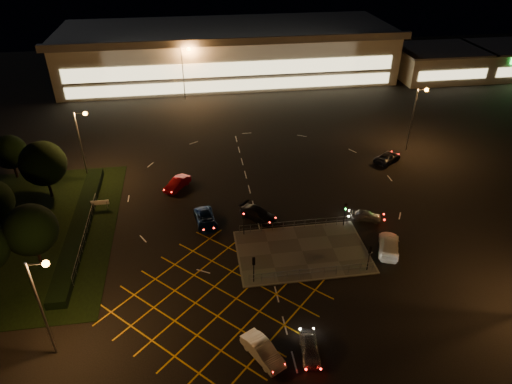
{
  "coord_description": "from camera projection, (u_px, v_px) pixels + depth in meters",
  "views": [
    {
      "loc": [
        -8.86,
        -40.13,
        32.37
      ],
      "look_at": [
        -1.68,
        7.99,
        2.0
      ],
      "focal_mm": 32.0,
      "sensor_mm": 36.0,
      "label": 1
    }
  ],
  "objects": [
    {
      "name": "retail_unit_a",
      "position": [
        437.0,
        62.0,
        101.26
      ],
      "size": [
        18.8,
        14.8,
        6.35
      ],
      "color": "beige",
      "rests_on": "ground"
    },
    {
      "name": "signal_nw",
      "position": [
        244.0,
        218.0,
        51.83
      ],
      "size": [
        0.28,
        0.3,
        3.15
      ],
      "color": "black",
      "rests_on": "pedestrian_island"
    },
    {
      "name": "car_queue_white",
      "position": [
        263.0,
        351.0,
        38.32
      ],
      "size": [
        3.56,
        4.72,
        1.49
      ],
      "primitive_type": "imported",
      "rotation": [
        0.0,
        0.0,
        0.5
      ],
      "color": "white",
      "rests_on": "ground"
    },
    {
      "name": "car_near_silver",
      "position": [
        310.0,
        348.0,
        38.64
      ],
      "size": [
        2.0,
        4.01,
        1.31
      ],
      "primitive_type": "imported",
      "rotation": [
        0.0,
        0.0,
        6.16
      ],
      "color": "silver",
      "rests_on": "ground"
    },
    {
      "name": "signal_se",
      "position": [
        370.0,
        253.0,
        46.64
      ],
      "size": [
        0.28,
        0.3,
        3.15
      ],
      "rotation": [
        0.0,
        0.0,
        3.14
      ],
      "color": "black",
      "rests_on": "pedestrian_island"
    },
    {
      "name": "tree_d",
      "position": [
        10.0,
        152.0,
        62.31
      ],
      "size": [
        4.68,
        4.68,
        6.37
      ],
      "color": "black",
      "rests_on": "ground"
    },
    {
      "name": "car_right_silver",
      "position": [
        366.0,
        216.0,
        55.38
      ],
      "size": [
        3.9,
        2.59,
        1.23
      ],
      "primitive_type": "imported",
      "rotation": [
        0.0,
        0.0,
        1.23
      ],
      "color": "#AFB1B7",
      "rests_on": "ground"
    },
    {
      "name": "hedge",
      "position": [
        80.0,
        226.0,
        53.81
      ],
      "size": [
        2.0,
        26.0,
        1.0
      ],
      "primitive_type": "cube",
      "color": "black",
      "rests_on": "ground"
    },
    {
      "name": "car_east_grey",
      "position": [
        388.0,
        157.0,
        68.13
      ],
      "size": [
        5.24,
        4.68,
        1.35
      ],
      "primitive_type": "imported",
      "rotation": [
        0.0,
        0.0,
        2.2
      ],
      "color": "black",
      "rests_on": "ground"
    },
    {
      "name": "car_circ_red",
      "position": [
        177.0,
        184.0,
        61.58
      ],
      "size": [
        3.88,
        4.5,
        1.46
      ],
      "primitive_type": "imported",
      "rotation": [
        0.0,
        0.0,
        5.65
      ],
      "color": "maroon",
      "rests_on": "ground"
    },
    {
      "name": "signal_sw",
      "position": [
        254.0,
        265.0,
        45.13
      ],
      "size": [
        0.28,
        0.3,
        3.15
      ],
      "rotation": [
        0.0,
        0.0,
        3.14
      ],
      "color": "black",
      "rests_on": "pedestrian_island"
    },
    {
      "name": "car_far_dkgrey",
      "position": [
        259.0,
        214.0,
        55.51
      ],
      "size": [
        4.87,
        4.97,
        1.44
      ],
      "primitive_type": "imported",
      "rotation": [
        0.0,
        0.0,
        0.76
      ],
      "color": "black",
      "rests_on": "ground"
    },
    {
      "name": "streetlight_sw",
      "position": [
        43.0,
        296.0,
        35.67
      ],
      "size": [
        1.78,
        0.56,
        10.03
      ],
      "color": "slate",
      "rests_on": "ground"
    },
    {
      "name": "car_approach_white",
      "position": [
        389.0,
        245.0,
        50.29
      ],
      "size": [
        4.02,
        5.74,
        1.54
      ],
      "primitive_type": "imported",
      "rotation": [
        0.0,
        0.0,
        2.75
      ],
      "color": "silver",
      "rests_on": "ground"
    },
    {
      "name": "supermarket",
      "position": [
        228.0,
        52.0,
        101.09
      ],
      "size": [
        72.0,
        26.5,
        10.5
      ],
      "color": "beige",
      "rests_on": "ground"
    },
    {
      "name": "streetlight_ne",
      "position": [
        416.0,
        111.0,
        68.28
      ],
      "size": [
        1.78,
        0.56,
        10.03
      ],
      "color": "slate",
      "rests_on": "ground"
    },
    {
      "name": "streetlight_far_right",
      "position": [
        380.0,
        55.0,
        94.2
      ],
      "size": [
        1.78,
        0.56,
        10.03
      ],
      "color": "slate",
      "rests_on": "ground"
    },
    {
      "name": "tree_e",
      "position": [
        31.0,
        230.0,
        46.2
      ],
      "size": [
        5.4,
        5.4,
        7.35
      ],
      "color": "black",
      "rests_on": "ground"
    },
    {
      "name": "streetlight_nw",
      "position": [
        82.0,
        136.0,
        60.6
      ],
      "size": [
        1.78,
        0.56,
        10.03
      ],
      "color": "slate",
      "rests_on": "ground"
    },
    {
      "name": "ground",
      "position": [
        281.0,
        242.0,
        51.92
      ],
      "size": [
        180.0,
        180.0,
        0.0
      ],
      "primitive_type": "plane",
      "color": "black",
      "rests_on": "ground"
    },
    {
      "name": "car_left_blue",
      "position": [
        205.0,
        219.0,
        54.64
      ],
      "size": [
        2.89,
        5.23,
        1.38
      ],
      "primitive_type": "imported",
      "rotation": [
        0.0,
        0.0,
        0.12
      ],
      "color": "#0C1E49",
      "rests_on": "ground"
    },
    {
      "name": "signal_ne",
      "position": [
        345.0,
        210.0,
        53.34
      ],
      "size": [
        0.28,
        0.3,
        3.15
      ],
      "color": "black",
      "rests_on": "pedestrian_island"
    },
    {
      "name": "streetlight_far_left",
      "position": [
        185.0,
        66.0,
        87.52
      ],
      "size": [
        1.78,
        0.56,
        10.03
      ],
      "color": "slate",
      "rests_on": "ground"
    },
    {
      "name": "retail_unit_b",
      "position": [
        504.0,
        59.0,
        103.24
      ],
      "size": [
        14.8,
        14.8,
        6.35
      ],
      "color": "beige",
      "rests_on": "ground"
    },
    {
      "name": "grass_verge",
      "position": [
        37.0,
        233.0,
        53.43
      ],
      "size": [
        18.0,
        30.0,
        0.08
      ],
      "primitive_type": "cube",
      "color": "black",
      "rests_on": "ground"
    },
    {
      "name": "pedestrian_island",
      "position": [
        302.0,
        251.0,
        50.46
      ],
      "size": [
        14.0,
        9.0,
        0.12
      ],
      "primitive_type": "cube",
      "color": "#4C4944",
      "rests_on": "ground"
    },
    {
      "name": "tree_c",
      "position": [
        43.0,
        164.0,
        57.54
      ],
      "size": [
        5.76,
        5.76,
        7.84
      ],
      "color": "black",
      "rests_on": "ground"
    }
  ]
}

